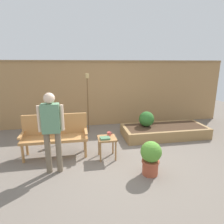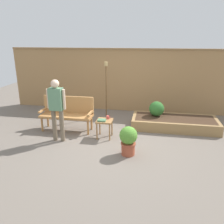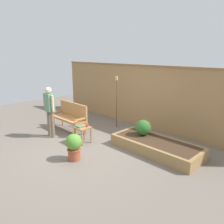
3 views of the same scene
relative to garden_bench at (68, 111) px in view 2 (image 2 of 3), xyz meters
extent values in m
plane|color=#70665B|center=(1.45, -0.52, -0.54)|extent=(14.00, 14.00, 0.00)
cube|color=#A37A4C|center=(1.45, 2.08, 0.51)|extent=(8.40, 0.10, 2.10)
cube|color=olive|center=(1.45, 2.08, 1.59)|extent=(8.40, 0.14, 0.06)
cylinder|color=#B77F47|center=(0.66, 0.08, -0.34)|extent=(0.06, 0.06, 0.40)
cylinder|color=#B77F47|center=(0.66, -0.28, -0.34)|extent=(0.06, 0.06, 0.40)
cylinder|color=#B77F47|center=(-0.66, 0.08, -0.34)|extent=(0.06, 0.06, 0.40)
cylinder|color=#B77F47|center=(-0.66, -0.28, -0.34)|extent=(0.06, 0.06, 0.40)
cube|color=#B77F47|center=(0.00, -0.10, -0.11)|extent=(1.44, 0.48, 0.06)
cube|color=#B77F47|center=(0.00, 0.11, 0.16)|extent=(1.44, 0.06, 0.48)
cube|color=#B77F47|center=(-0.69, -0.10, 0.02)|extent=(0.06, 0.48, 0.04)
cube|color=#B77F47|center=(0.69, -0.10, 0.02)|extent=(0.06, 0.48, 0.04)
cylinder|color=#9E7042|center=(1.30, -0.21, -0.32)|extent=(0.04, 0.04, 0.44)
cylinder|color=#9E7042|center=(1.30, -0.54, -0.32)|extent=(0.04, 0.04, 0.44)
cylinder|color=#9E7042|center=(0.97, -0.21, -0.32)|extent=(0.04, 0.04, 0.44)
cylinder|color=#9E7042|center=(0.97, -0.54, -0.32)|extent=(0.04, 0.04, 0.44)
cube|color=#9E7042|center=(1.13, -0.37, -0.08)|extent=(0.40, 0.40, 0.04)
cylinder|color=#CC4C47|center=(1.20, -0.26, -0.02)|extent=(0.08, 0.08, 0.08)
torus|color=#CC4C47|center=(1.24, -0.26, -0.02)|extent=(0.06, 0.01, 0.06)
cube|color=#4C7A56|center=(1.08, -0.44, -0.05)|extent=(0.21, 0.17, 0.04)
cylinder|color=#A84C33|center=(1.84, -1.18, -0.42)|extent=(0.30, 0.30, 0.25)
cylinder|color=#A84C33|center=(1.84, -1.18, -0.27)|extent=(0.33, 0.33, 0.04)
sphere|color=#569333|center=(1.84, -1.18, -0.08)|extent=(0.40, 0.40, 0.40)
cube|color=#997547|center=(2.97, 0.18, -0.39)|extent=(2.40, 0.09, 0.30)
cube|color=#997547|center=(2.97, 1.09, -0.39)|extent=(2.40, 0.09, 0.30)
cube|color=#997547|center=(1.82, 0.64, -0.39)|extent=(0.09, 0.82, 0.30)
cube|color=#997547|center=(4.13, 0.64, -0.39)|extent=(0.09, 0.82, 0.30)
cube|color=#422D1E|center=(2.97, 0.64, -0.39)|extent=(2.22, 0.82, 0.30)
cylinder|color=brown|center=(2.45, 0.74, -0.21)|extent=(0.04, 0.04, 0.06)
sphere|color=#2D6628|center=(2.45, 0.74, -0.03)|extent=(0.43, 0.43, 0.43)
cylinder|color=brown|center=(0.83, 1.33, 0.28)|extent=(0.03, 0.03, 1.65)
cylinder|color=tan|center=(0.83, 1.33, 1.17)|extent=(0.10, 0.10, 0.13)
cylinder|color=#70604C|center=(0.14, -0.77, -0.13)|extent=(0.11, 0.11, 0.82)
cylinder|color=#70604C|center=(-0.06, -0.77, -0.13)|extent=(0.11, 0.11, 0.82)
cube|color=#5B8966|center=(0.04, -0.77, 0.55)|extent=(0.32, 0.20, 0.54)
cylinder|color=beige|center=(0.24, -0.77, 0.55)|extent=(0.07, 0.07, 0.49)
cylinder|color=beige|center=(-0.16, -0.77, 0.55)|extent=(0.07, 0.07, 0.49)
sphere|color=beige|center=(0.04, -0.77, 0.92)|extent=(0.20, 0.20, 0.20)
camera|label=1|loc=(0.54, -4.28, 1.52)|focal=30.81mm
camera|label=2|loc=(2.29, -5.71, 1.94)|focal=36.44mm
camera|label=3|loc=(6.00, -4.00, 1.99)|focal=35.47mm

